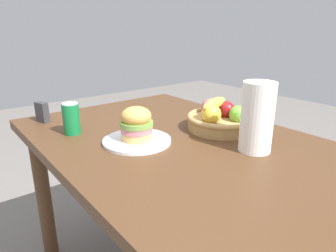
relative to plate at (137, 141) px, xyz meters
name	(u,v)px	position (x,y,z in m)	size (l,w,h in m)	color
dining_table	(183,166)	(0.10, 0.14, -0.11)	(1.40, 0.90, 0.75)	#4C301C
plate	(137,141)	(0.00, 0.00, 0.00)	(0.25, 0.25, 0.01)	white
sandwich	(136,123)	(0.00, 0.00, 0.07)	(0.12, 0.12, 0.12)	#DBAD60
soda_can	(71,119)	(-0.24, -0.15, 0.06)	(0.07, 0.07, 0.13)	#147238
fruit_basket	(221,119)	(0.09, 0.36, 0.04)	(0.29, 0.29, 0.14)	tan
paper_towel_roll	(257,117)	(0.32, 0.28, 0.11)	(0.11, 0.11, 0.24)	white
napkin_holder	(42,112)	(-0.47, -0.20, 0.04)	(0.06, 0.03, 0.09)	#333338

